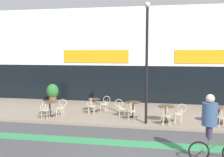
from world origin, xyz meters
The scene contains 20 objects.
sidewalk_slab centered at (0.00, 7.25, 0.06)m, with size 40.00×5.50×0.12m, color gray.
storefront_facade centered at (0.00, 11.97, 3.12)m, with size 40.00×4.06×6.28m.
bike_lane_stripe centered at (0.00, 2.57, 0.00)m, with size 36.00×0.70×0.01m, color #2D844C.
bistro_table_0 centered at (-4.95, 5.54, 0.66)m, with size 0.73×0.73×0.75m.
bistro_table_1 centered at (-2.97, 6.93, 0.63)m, with size 0.65×0.65×0.71m.
bistro_table_2 centered at (-0.74, 6.09, 0.68)m, with size 0.76×0.76×0.78m.
bistro_table_3 centered at (0.89, 5.41, 0.68)m, with size 0.77×0.77×0.77m.
bistro_table_4 centered at (3.27, 5.63, 0.66)m, with size 0.75×0.75×0.76m.
cafe_chair_0_near centered at (-4.95, 4.91, 0.64)m, with size 0.42×0.58×0.90m.
cafe_chair_0_side centered at (-4.32, 5.53, 0.64)m, with size 0.58×0.41×0.90m.
cafe_chair_1_near centered at (-2.97, 6.30, 0.64)m, with size 0.43×0.59×0.90m.
cafe_chair_1_side centered at (-2.35, 6.92, 0.64)m, with size 0.59×0.44×0.90m.
cafe_chair_2_near centered at (-0.74, 5.46, 0.64)m, with size 0.44×0.59×0.90m.
cafe_chair_2_side centered at (-1.36, 6.08, 0.64)m, with size 0.60×0.44×0.90m.
cafe_chair_3_near centered at (0.90, 4.78, 0.64)m, with size 0.45×0.60×0.90m.
cafe_chair_3_side centered at (1.51, 5.41, 0.64)m, with size 0.59×0.43×0.90m.
cafe_chair_4_near centered at (3.28, 5.00, 0.64)m, with size 0.44×0.59×0.90m.
planter_pot centered at (-6.24, 8.90, 0.81)m, with size 0.77×0.77×1.23m.
lamp_post centered at (-0.02, 5.05, 3.27)m, with size 0.26×0.26×5.49m.
cyclist_0 centered at (2.14, 1.37, 1.27)m, with size 1.66×0.51×2.13m.
Camera 1 is at (0.59, -6.86, 3.40)m, focal length 42.00 mm.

